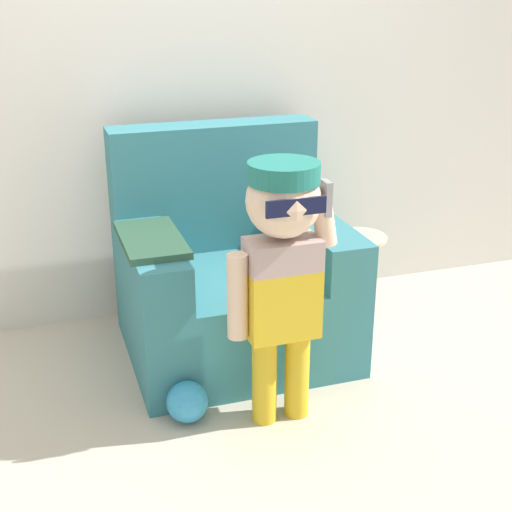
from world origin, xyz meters
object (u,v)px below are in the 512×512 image
object	(u,v)px
armchair	(230,276)
toy_ball	(187,402)
side_table	(357,267)
person_child	(282,255)

from	to	relation	value
armchair	toy_ball	world-z (taller)	armchair
armchair	side_table	bearing A→B (deg)	9.93
person_child	side_table	size ratio (longest dim) A/B	2.46
armchair	toy_ball	distance (m)	0.71
side_table	toy_ball	distance (m)	1.28
person_child	toy_ball	bearing A→B (deg)	165.68
person_child	toy_ball	distance (m)	0.73
person_child	toy_ball	world-z (taller)	person_child
person_child	side_table	bearing A→B (deg)	47.63
side_table	toy_ball	bearing A→B (deg)	-147.35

